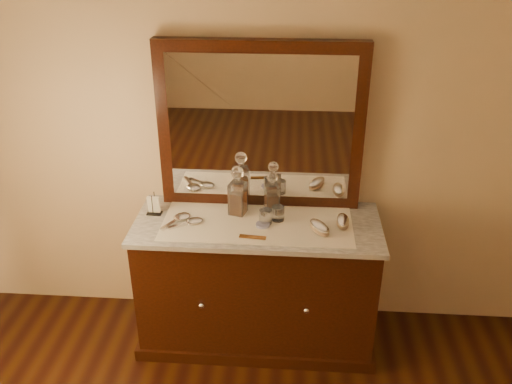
% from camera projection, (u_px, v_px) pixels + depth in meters
% --- Properties ---
extents(dresser_cabinet, '(1.40, 0.55, 0.82)m').
position_uv_depth(dresser_cabinet, '(257.00, 283.00, 3.31)').
color(dresser_cabinet, black).
rests_on(dresser_cabinet, floor).
extents(dresser_plinth, '(1.46, 0.59, 0.08)m').
position_uv_depth(dresser_plinth, '(257.00, 329.00, 3.48)').
color(dresser_plinth, black).
rests_on(dresser_plinth, floor).
extents(knob_left, '(0.04, 0.04, 0.04)m').
position_uv_depth(knob_left, '(202.00, 305.00, 3.05)').
color(knob_left, silver).
rests_on(knob_left, dresser_cabinet).
extents(knob_right, '(0.04, 0.04, 0.04)m').
position_uv_depth(knob_right, '(306.00, 310.00, 3.02)').
color(knob_right, silver).
rests_on(knob_right, dresser_cabinet).
extents(marble_top, '(1.44, 0.59, 0.03)m').
position_uv_depth(marble_top, '(257.00, 224.00, 3.11)').
color(marble_top, silver).
rests_on(marble_top, dresser_cabinet).
extents(mirror_frame, '(1.20, 0.08, 1.00)m').
position_uv_depth(mirror_frame, '(260.00, 127.00, 3.09)').
color(mirror_frame, black).
rests_on(mirror_frame, marble_top).
extents(mirror_glass, '(1.06, 0.01, 0.86)m').
position_uv_depth(mirror_glass, '(260.00, 129.00, 3.06)').
color(mirror_glass, white).
rests_on(mirror_glass, marble_top).
extents(lace_runner, '(1.10, 0.45, 0.00)m').
position_uv_depth(lace_runner, '(257.00, 224.00, 3.09)').
color(lace_runner, white).
rests_on(lace_runner, marble_top).
extents(pin_dish, '(0.10, 0.10, 0.01)m').
position_uv_depth(pin_dish, '(263.00, 225.00, 3.06)').
color(pin_dish, silver).
rests_on(pin_dish, lace_runner).
extents(comb, '(0.15, 0.04, 0.01)m').
position_uv_depth(comb, '(253.00, 237.00, 2.95)').
color(comb, brown).
rests_on(comb, lace_runner).
extents(napkin_rack, '(0.09, 0.06, 0.13)m').
position_uv_depth(napkin_rack, '(154.00, 206.00, 3.17)').
color(napkin_rack, black).
rests_on(napkin_rack, marble_top).
extents(decanter_left, '(0.11, 0.11, 0.30)m').
position_uv_depth(decanter_left, '(238.00, 195.00, 3.15)').
color(decanter_left, '#934515').
rests_on(decanter_left, lace_runner).
extents(decanter_right, '(0.10, 0.10, 0.26)m').
position_uv_depth(decanter_right, '(272.00, 196.00, 3.17)').
color(decanter_right, '#934515').
rests_on(decanter_right, lace_runner).
extents(brush_near, '(0.15, 0.19, 0.05)m').
position_uv_depth(brush_near, '(320.00, 227.00, 3.00)').
color(brush_near, '#9F7F61').
rests_on(brush_near, lace_runner).
extents(brush_far, '(0.07, 0.16, 0.04)m').
position_uv_depth(brush_far, '(343.00, 221.00, 3.06)').
color(brush_far, '#9F7F61').
rests_on(brush_far, lace_runner).
extents(hand_mirror_outer, '(0.16, 0.23, 0.02)m').
position_uv_depth(hand_mirror_outer, '(180.00, 218.00, 3.12)').
color(hand_mirror_outer, silver).
rests_on(hand_mirror_outer, lace_runner).
extents(hand_mirror_inner, '(0.21, 0.16, 0.02)m').
position_uv_depth(hand_mirror_inner, '(192.00, 222.00, 3.09)').
color(hand_mirror_inner, silver).
rests_on(hand_mirror_inner, lace_runner).
extents(tumblers, '(0.15, 0.12, 0.09)m').
position_uv_depth(tumblers, '(272.00, 215.00, 3.09)').
color(tumblers, white).
rests_on(tumblers, lace_runner).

